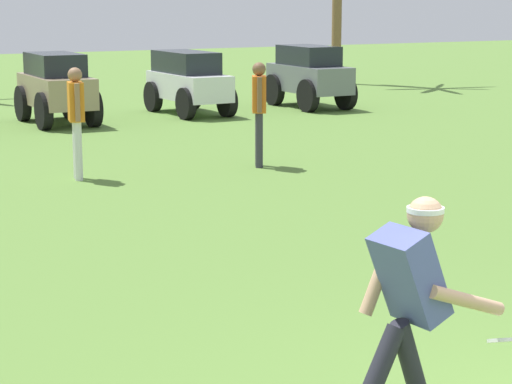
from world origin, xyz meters
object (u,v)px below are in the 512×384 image
object	(u,v)px
frisbee_thrower	(408,305)
parked_car_slot_d	(56,87)
parked_car_slot_f	(309,75)
parked_car_slot_e	(188,80)
frisbee_in_flight	(509,340)
teammate_midfield	(76,112)
teammate_near_sideline	(259,104)

from	to	relation	value
frisbee_thrower	parked_car_slot_d	bearing A→B (deg)	81.09
frisbee_thrower	parked_car_slot_f	world-z (taller)	frisbee_thrower
parked_car_slot_e	parked_car_slot_f	size ratio (longest dim) A/B	1.03
frisbee_thrower	frisbee_in_flight	world-z (taller)	frisbee_thrower
parked_car_slot_e	teammate_midfield	bearing A→B (deg)	-125.06
teammate_near_sideline	parked_car_slot_f	distance (m)	8.08
frisbee_in_flight	teammate_near_sideline	bearing A→B (deg)	71.54
parked_car_slot_d	parked_car_slot_f	size ratio (longest dim) A/B	1.00
teammate_midfield	frisbee_in_flight	bearing A→B (deg)	-91.22
frisbee_thrower	teammate_near_sideline	bearing A→B (deg)	67.52
teammate_near_sideline	parked_car_slot_e	distance (m)	6.89
teammate_near_sideline	parked_car_slot_f	bearing A→B (deg)	54.15
frisbee_in_flight	parked_car_slot_e	distance (m)	16.12
frisbee_thrower	parked_car_slot_d	size ratio (longest dim) A/B	0.60
parked_car_slot_d	parked_car_slot_e	distance (m)	3.01
frisbee_in_flight	teammate_midfield	xyz separation A→B (m)	(0.19, 9.00, 0.42)
frisbee_in_flight	parked_car_slot_f	world-z (taller)	parked_car_slot_f
parked_car_slot_e	parked_car_slot_f	distance (m)	2.96
parked_car_slot_e	parked_car_slot_d	bearing A→B (deg)	-173.91
frisbee_thrower	teammate_near_sideline	size ratio (longest dim) A/B	0.91
frisbee_in_flight	teammate_near_sideline	xyz separation A→B (m)	(2.92, 8.76, 0.42)
frisbee_in_flight	frisbee_thrower	bearing A→B (deg)	168.35
teammate_midfield	parked_car_slot_f	distance (m)	9.78
frisbee_thrower	parked_car_slot_e	bearing A→B (deg)	70.73
frisbee_in_flight	parked_car_slot_f	distance (m)	17.12
teammate_near_sideline	parked_car_slot_f	size ratio (longest dim) A/B	0.66
teammate_midfield	parked_car_slot_e	bearing A→B (deg)	54.94
frisbee_thrower	teammate_near_sideline	distance (m)	9.33
frisbee_in_flight	teammate_near_sideline	world-z (taller)	teammate_near_sideline
frisbee_in_flight	parked_car_slot_d	bearing A→B (deg)	83.58
frisbee_in_flight	teammate_midfield	world-z (taller)	teammate_midfield
teammate_midfield	parked_car_slot_e	size ratio (longest dim) A/B	0.64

